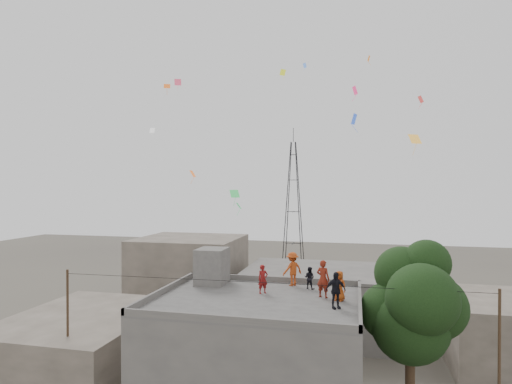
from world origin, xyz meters
TOP-DOWN VIEW (x-y plane):
  - main_building at (0.00, 0.00)m, footprint 10.00×8.00m
  - parapet at (0.00, 0.00)m, footprint 10.00×8.00m
  - stair_head_box at (-3.20, 2.60)m, footprint 1.60×1.80m
  - neighbor_west at (-11.00, 2.00)m, footprint 8.00×10.00m
  - neighbor_north at (2.00, 14.00)m, footprint 12.00×9.00m
  - neighbor_northwest at (-10.00, 16.00)m, footprint 9.00×8.00m
  - neighbor_east at (14.00, 10.00)m, footprint 7.00×8.00m
  - tree at (7.37, 0.60)m, footprint 4.90×4.60m
  - utility_line at (0.50, -1.25)m, footprint 20.12×0.62m
  - transmission_tower at (-4.00, 40.00)m, footprint 2.97×2.97m
  - person_red_adult at (3.15, 1.01)m, footprint 0.79×0.66m
  - person_orange_child at (3.96, 0.60)m, footprint 0.82×0.70m
  - person_dark_child at (2.30, 2.65)m, footprint 0.69×0.61m
  - person_dark_adult at (3.85, -0.81)m, footprint 1.05×0.79m
  - person_orange_adult at (1.30, 3.22)m, footprint 1.35×1.32m
  - person_red_child at (0.08, 1.11)m, footprint 0.64×0.60m
  - kites at (0.71, 6.59)m, footprint 20.21×15.33m

SIDE VIEW (x-z plane):
  - neighbor_west at x=-11.00m, z-range 0.00..4.00m
  - neighbor_east at x=14.00m, z-range 0.00..4.40m
  - neighbor_north at x=2.00m, z-range 0.00..5.00m
  - main_building at x=0.00m, z-range 0.00..6.10m
  - neighbor_northwest at x=-10.00m, z-range 0.00..7.00m
  - utility_line at x=0.50m, z-range 0.13..7.53m
  - tree at x=7.37m, z-range 1.55..10.65m
  - parapet at x=0.00m, z-range 6.10..6.40m
  - person_dark_child at x=2.30m, z-range 6.10..7.29m
  - person_orange_child at x=3.96m, z-range 6.10..7.53m
  - person_red_child at x=0.08m, z-range 6.10..7.57m
  - person_dark_adult at x=3.85m, z-range 6.10..7.75m
  - person_orange_adult at x=1.30m, z-range 6.10..7.96m
  - person_red_adult at x=3.15m, z-range 6.10..7.96m
  - stair_head_box at x=-3.20m, z-range 6.10..8.10m
  - transmission_tower at x=-4.00m, z-range -0.93..19.07m
  - kites at x=0.71m, z-range 10.00..21.91m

